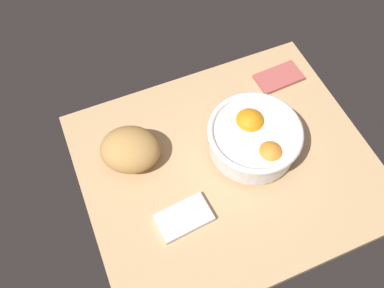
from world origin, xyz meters
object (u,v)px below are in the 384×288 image
at_px(bread_loaf, 130,150).
at_px(napkin_folded, 279,77).
at_px(napkin_spare, 184,218).
at_px(fruit_bowl, 254,138).

bearing_deg(bread_loaf, napkin_folded, 10.34).
xyz_separation_m(bread_loaf, napkin_folded, (0.46, 0.08, -0.04)).
bearing_deg(napkin_spare, napkin_folded, 34.94).
distance_m(fruit_bowl, napkin_spare, 0.25).
distance_m(napkin_folded, napkin_spare, 0.49).
height_order(bread_loaf, napkin_spare, bread_loaf).
relative_size(fruit_bowl, bread_loaf, 1.57).
height_order(fruit_bowl, bread_loaf, fruit_bowl).
bearing_deg(napkin_spare, bread_loaf, 106.70).
bearing_deg(fruit_bowl, napkin_spare, -155.18).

